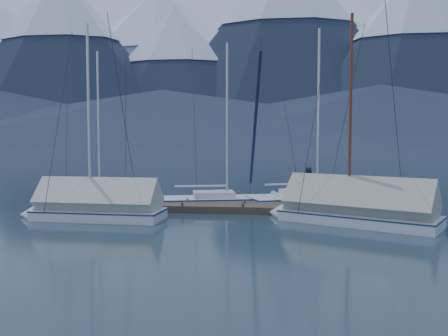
{
  "coord_description": "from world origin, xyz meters",
  "views": [
    {
      "loc": [
        2.52,
        -21.58,
        3.77
      ],
      "look_at": [
        0.0,
        2.0,
        2.2
      ],
      "focal_mm": 38.0,
      "sensor_mm": 36.0,
      "label": 1
    }
  ],
  "objects": [
    {
      "name": "dock",
      "position": [
        0.0,
        2.0,
        0.11
      ],
      "size": [
        18.0,
        1.5,
        0.54
      ],
      "color": "#382D23",
      "rests_on": "ground"
    },
    {
      "name": "sailboat_open_left",
      "position": [
        -7.09,
        4.99,
        0.17
      ],
      "size": [
        7.43,
        4.37,
        9.49
      ],
      "color": "white",
      "rests_on": "ground"
    },
    {
      "name": "person",
      "position": [
        4.26,
        2.33,
        1.29
      ],
      "size": [
        0.46,
        0.7,
        1.91
      ],
      "primitive_type": "imported",
      "rotation": [
        0.0,
        0.0,
        1.56
      ],
      "color": "black",
      "rests_on": "dock"
    },
    {
      "name": "ground",
      "position": [
        0.0,
        0.0,
        0.0
      ],
      "size": [
        1000.0,
        1000.0,
        0.0
      ],
      "primitive_type": "plane",
      "color": "#14222E",
      "rests_on": "ground"
    },
    {
      "name": "sailboat_open_mid",
      "position": [
        0.44,
        4.25,
        0.17
      ],
      "size": [
        7.62,
        3.78,
        9.7
      ],
      "color": "silver",
      "rests_on": "ground"
    },
    {
      "name": "sailboat_covered_far",
      "position": [
        -5.97,
        -0.87,
        0.47
      ],
      "size": [
        7.03,
        2.94,
        9.69
      ],
      "color": "silver",
      "rests_on": "ground"
    },
    {
      "name": "sailboat_open_right",
      "position": [
        5.42,
        5.25,
        0.19
      ],
      "size": [
        8.27,
        5.18,
        10.61
      ],
      "color": "silver",
      "rests_on": "ground"
    },
    {
      "name": "sailboat_covered_near",
      "position": [
        5.62,
        -0.5,
        0.5
      ],
      "size": [
        7.91,
        5.68,
        10.03
      ],
      "color": "silver",
      "rests_on": "ground"
    },
    {
      "name": "mooring_posts",
      "position": [
        -0.5,
        2.0,
        0.35
      ],
      "size": [
        15.12,
        1.52,
        0.35
      ],
      "color": "#382D23",
      "rests_on": "ground"
    },
    {
      "name": "mountain_range",
      "position": [
        4.12,
        370.45,
        58.65
      ],
      "size": [
        877.0,
        584.0,
        150.5
      ],
      "color": "#475675",
      "rests_on": "ground"
    }
  ]
}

